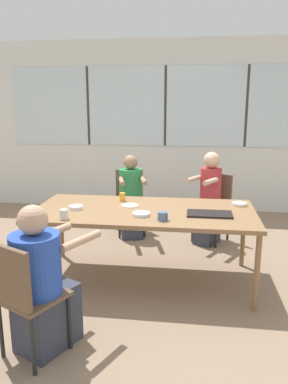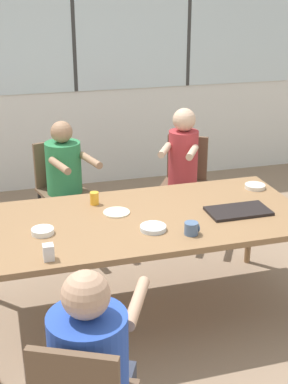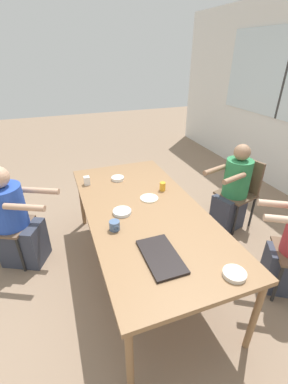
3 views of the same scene
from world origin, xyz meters
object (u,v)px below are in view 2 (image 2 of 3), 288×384
object	(u,v)px
chair_for_man_teal_shirt	(185,175)
bowl_cereal	(43,231)
person_man_teal_shirt	(182,178)
bowl_fruit	(255,186)
person_woman_green_shirt	(66,190)
coffee_mug	(192,228)
milk_carton_small	(49,252)
chair_for_woman_green_shirt	(59,181)
juice_glass	(94,198)
bowl_white_shallow	(153,228)

from	to	relation	value
chair_for_man_teal_shirt	bowl_cereal	world-z (taller)	chair_for_man_teal_shirt
person_man_teal_shirt	bowl_fruit	world-z (taller)	person_man_teal_shirt
chair_for_man_teal_shirt	bowl_cereal	distance (m)	2.01
person_woman_green_shirt	chair_for_man_teal_shirt	bearing A→B (deg)	165.00
coffee_mug	milk_carton_small	world-z (taller)	milk_carton_small
person_man_teal_shirt	coffee_mug	bearing A→B (deg)	103.05
chair_for_man_teal_shirt	person_woman_green_shirt	bearing A→B (deg)	30.81
chair_for_woman_green_shirt	juice_glass	bearing A→B (deg)	80.64
coffee_mug	juice_glass	xyz separation A→B (m)	(-0.49, 0.64, 0.01)
person_woman_green_shirt	bowl_fruit	xyz separation A→B (m)	(1.31, -1.02, 0.27)
bowl_white_shallow	chair_for_man_teal_shirt	bearing A→B (deg)	62.76
chair_for_woman_green_shirt	chair_for_man_teal_shirt	xyz separation A→B (m)	(1.16, -0.16, 0.00)
chair_for_woman_green_shirt	coffee_mug	bearing A→B (deg)	93.65
bowl_cereal	juice_glass	bearing A→B (deg)	43.22
milk_carton_small	person_woman_green_shirt	bearing A→B (deg)	78.93
bowl_white_shallow	juice_glass	bearing A→B (deg)	117.96
chair_for_woman_green_shirt	person_woman_green_shirt	bearing A→B (deg)	90.00
person_man_teal_shirt	chair_for_woman_green_shirt	bearing A→B (deg)	15.36
juice_glass	bowl_white_shallow	distance (m)	0.59
milk_carton_small	chair_for_woman_green_shirt	bearing A→B (deg)	81.15
coffee_mug	bowl_white_shallow	bearing A→B (deg)	150.44
bowl_white_shallow	bowl_cereal	world-z (taller)	bowl_cereal
milk_carton_small	bowl_white_shallow	xyz separation A→B (m)	(0.68, 0.21, -0.03)
bowl_cereal	person_woman_green_shirt	bearing A→B (deg)	76.28
bowl_fruit	person_woman_green_shirt	bearing A→B (deg)	142.09
person_woman_green_shirt	bowl_white_shallow	world-z (taller)	person_woman_green_shirt
person_man_teal_shirt	coffee_mug	world-z (taller)	person_man_teal_shirt
chair_for_man_teal_shirt	milk_carton_small	bearing A→B (deg)	80.50
chair_for_man_teal_shirt	milk_carton_small	world-z (taller)	chair_for_man_teal_shirt
person_man_teal_shirt	bowl_fruit	xyz separation A→B (m)	(0.27, -0.88, 0.21)
chair_for_man_teal_shirt	bowl_fruit	distance (m)	1.06
person_woman_green_shirt	milk_carton_small	size ratio (longest dim) A/B	11.90
person_man_teal_shirt	bowl_cereal	size ratio (longest dim) A/B	8.46
chair_for_woman_green_shirt	bowl_white_shallow	bearing A→B (deg)	88.13
juice_glass	milk_carton_small	bearing A→B (deg)	-119.19
juice_glass	bowl_cereal	distance (m)	0.55
chair_for_woman_green_shirt	milk_carton_small	bearing A→B (deg)	66.20
person_woman_green_shirt	bowl_white_shallow	bearing A→B (deg)	87.93
person_man_teal_shirt	bowl_cereal	distance (m)	1.85
bowl_fruit	bowl_white_shallow	bearing A→B (deg)	-153.03
chair_for_man_teal_shirt	juice_glass	size ratio (longest dim) A/B	9.75
chair_for_woman_green_shirt	chair_for_man_teal_shirt	world-z (taller)	same
person_man_teal_shirt	juice_glass	bearing A→B (deg)	72.16
person_man_teal_shirt	bowl_white_shallow	world-z (taller)	person_man_teal_shirt
coffee_mug	milk_carton_small	size ratio (longest dim) A/B	0.99
chair_for_woman_green_shirt	person_woman_green_shirt	size ratio (longest dim) A/B	0.79
bowl_white_shallow	bowl_cereal	xyz separation A→B (m)	(-0.68, 0.14, 0.00)
milk_carton_small	bowl_white_shallow	world-z (taller)	milk_carton_small
person_woman_green_shirt	juice_glass	size ratio (longest dim) A/B	12.30
juice_glass	bowl_cereal	xyz separation A→B (m)	(-0.40, -0.38, -0.03)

